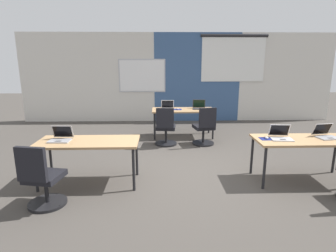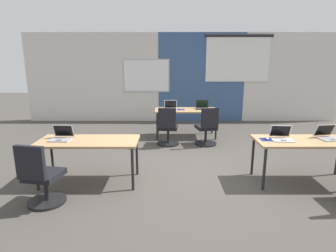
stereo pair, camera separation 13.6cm
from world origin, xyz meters
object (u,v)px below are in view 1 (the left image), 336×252
(chair_near_left_end, at_px, (42,182))
(mouse_far_left, at_px, (177,109))
(desk_far_center, at_px, (183,112))
(mouse_near_right_inner, at_px, (267,138))
(laptop_far_left, at_px, (168,107))
(laptop_near_right_inner, at_px, (281,136))
(mouse_far_right, at_px, (208,108))
(laptop_far_right, at_px, (199,107))
(laptop_near_left_end, at_px, (61,137))
(desk_near_left, at_px, (88,144))
(chair_far_right, at_px, (204,129))
(desk_near_right, at_px, (304,142))
(laptop_near_right_end, at_px, (326,135))
(chair_far_left, at_px, (166,130))

(chair_near_left_end, bearing_deg, mouse_far_left, -109.36)
(desk_far_center, relative_size, mouse_near_right_inner, 14.24)
(mouse_near_right_inner, height_order, laptop_far_left, laptop_far_left)
(laptop_near_right_inner, bearing_deg, mouse_far_right, 109.66)
(laptop_far_right, relative_size, chair_near_left_end, 0.39)
(laptop_far_left, distance_m, mouse_far_left, 0.26)
(mouse_far_left, bearing_deg, laptop_near_left_end, -126.50)
(desk_near_left, relative_size, chair_near_left_end, 1.74)
(desk_near_left, height_order, chair_far_right, chair_far_right)
(desk_near_right, bearing_deg, laptop_near_right_end, 11.11)
(laptop_far_right, xyz_separation_m, laptop_far_left, (-0.83, -0.06, -0.00))
(desk_near_left, bearing_deg, mouse_far_right, 50.15)
(laptop_far_right, relative_size, laptop_near_right_inner, 0.99)
(mouse_far_right, height_order, chair_far_right, chair_far_right)
(desk_near_left, xyz_separation_m, desk_far_center, (1.75, 2.80, 0.00))
(laptop_near_right_end, relative_size, laptop_near_right_inner, 1.05)
(desk_near_left, height_order, desk_near_right, same)
(chair_far_left, bearing_deg, chair_far_right, -174.18)
(mouse_far_right, height_order, chair_near_left_end, chair_near_left_end)
(mouse_far_right, height_order, mouse_near_right_inner, mouse_near_right_inner)
(desk_far_center, relative_size, mouse_far_left, 14.48)
(desk_near_right, distance_m, laptop_far_left, 3.54)
(mouse_far_right, relative_size, chair_far_right, 0.11)
(mouse_far_left, bearing_deg, chair_far_left, -112.73)
(desk_near_left, bearing_deg, laptop_far_left, 64.40)
(desk_near_right, bearing_deg, mouse_near_right_inner, 178.05)
(laptop_far_right, height_order, chair_near_left_end, laptop_far_right)
(laptop_near_right_end, height_order, chair_near_left_end, laptop_near_right_end)
(desk_near_right, relative_size, mouse_near_right_inner, 14.24)
(laptop_near_right_inner, bearing_deg, chair_near_left_end, -161.90)
(desk_near_right, distance_m, mouse_far_left, 3.37)
(laptop_far_right, xyz_separation_m, mouse_near_right_inner, (0.71, -2.85, -0.03))
(mouse_far_right, xyz_separation_m, laptop_far_left, (-1.06, -0.07, 0.03))
(laptop_far_left, xyz_separation_m, mouse_far_left, (0.25, -0.03, -0.03))
(desk_far_center, xyz_separation_m, laptop_far_right, (0.42, 0.07, 0.11))
(chair_far_left, bearing_deg, laptop_far_right, -130.89)
(mouse_far_right, height_order, laptop_far_left, laptop_far_left)
(desk_near_right, distance_m, chair_far_right, 2.43)
(chair_far_right, bearing_deg, desk_near_left, 31.56)
(mouse_far_right, bearing_deg, mouse_far_left, -173.33)
(desk_far_center, bearing_deg, laptop_far_right, 9.00)
(desk_far_center, relative_size, laptop_near_right_inner, 4.45)
(laptop_far_right, xyz_separation_m, mouse_far_left, (-0.57, -0.08, -0.03))
(desk_near_right, distance_m, mouse_near_right_inner, 0.62)
(laptop_far_left, height_order, mouse_far_left, laptop_far_left)
(chair_far_right, xyz_separation_m, chair_near_left_end, (-2.64, -2.79, 0.00))
(laptop_far_right, height_order, mouse_near_right_inner, laptop_far_right)
(mouse_far_left, height_order, chair_far_left, chair_far_left)
(chair_far_right, distance_m, chair_near_left_end, 3.84)
(chair_near_left_end, relative_size, chair_far_left, 1.00)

